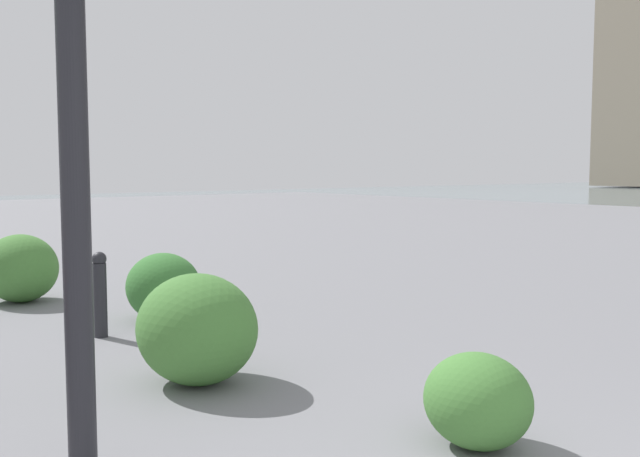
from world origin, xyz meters
The scene contains 5 objects.
bollard_near centered at (5.94, -0.67, 0.41)m, with size 0.13×0.13×0.78m.
shrub_low centered at (6.20, -1.43, 0.34)m, with size 0.81×0.73×0.69m.
shrub_round centered at (2.14, -1.27, 0.26)m, with size 0.62×0.56×0.53m.
shrub_wide centered at (4.14, -0.66, 0.40)m, with size 0.93×0.84×0.79m.
shrub_tall centered at (8.17, -0.63, 0.39)m, with size 0.92×0.83×0.78m.
Camera 1 is at (-0.25, 1.80, 1.54)m, focal length 39.67 mm.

